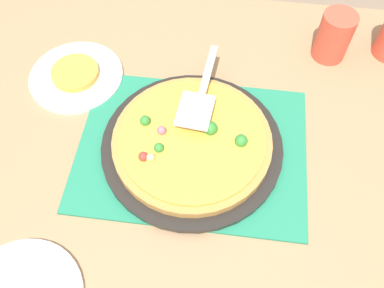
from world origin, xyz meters
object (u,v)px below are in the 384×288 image
(pizza, at_px, (192,140))
(served_slice_right, at_px, (75,73))
(plate_far_right, at_px, (76,76))
(pizza_pan, at_px, (192,146))
(pizza_server, at_px, (202,93))
(cup_near, at_px, (334,36))

(pizza, distance_m, served_slice_right, 0.34)
(plate_far_right, height_order, served_slice_right, served_slice_right)
(pizza_pan, bearing_deg, plate_far_right, -28.63)
(plate_far_right, xyz_separation_m, pizza_server, (-0.31, 0.07, 0.07))
(pizza, bearing_deg, cup_near, -133.48)
(pizza, distance_m, cup_near, 0.43)
(pizza_pan, bearing_deg, served_slice_right, -28.63)
(cup_near, bearing_deg, pizza_pan, 46.62)
(pizza_pan, relative_size, plate_far_right, 1.73)
(served_slice_right, xyz_separation_m, pizza_server, (-0.31, 0.07, 0.05))
(pizza, bearing_deg, plate_far_right, -28.54)
(pizza, height_order, cup_near, cup_near)
(served_slice_right, bearing_deg, cup_near, -165.59)
(pizza_pan, relative_size, pizza_server, 1.63)
(pizza, relative_size, served_slice_right, 3.00)
(plate_far_right, bearing_deg, pizza, 151.46)
(cup_near, bearing_deg, pizza, 46.52)
(cup_near, bearing_deg, plate_far_right, 14.41)
(plate_far_right, bearing_deg, pizza_server, 168.03)
(served_slice_right, relative_size, pizza_server, 0.47)
(pizza_pan, height_order, plate_far_right, pizza_pan)
(pizza_pan, height_order, cup_near, cup_near)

